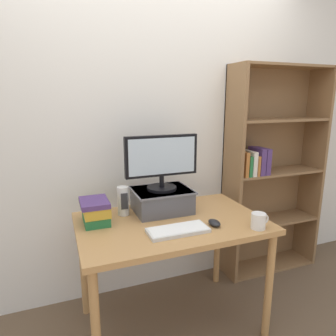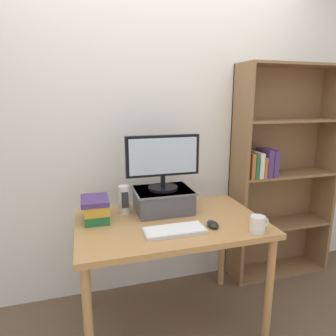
{
  "view_description": "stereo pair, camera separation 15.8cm",
  "coord_description": "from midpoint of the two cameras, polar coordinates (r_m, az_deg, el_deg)",
  "views": [
    {
      "loc": [
        -0.67,
        -1.68,
        1.55
      ],
      "look_at": [
        0.0,
        0.07,
        1.11
      ],
      "focal_mm": 32.0,
      "sensor_mm": 36.0,
      "label": 1
    },
    {
      "loc": [
        -0.52,
        -1.73,
        1.55
      ],
      "look_at": [
        0.0,
        0.07,
        1.11
      ],
      "focal_mm": 32.0,
      "sensor_mm": 36.0,
      "label": 2
    }
  ],
  "objects": [
    {
      "name": "ground_plane",
      "position": [
        2.38,
        -1.53,
        -27.43
      ],
      "size": [
        12.0,
        12.0,
        0.0
      ],
      "primitive_type": "plane",
      "color": "brown"
    },
    {
      "name": "back_wall",
      "position": [
        2.35,
        -6.24,
        6.99
      ],
      "size": [
        7.0,
        0.08,
        2.6
      ],
      "color": "silver",
      "rests_on": "ground_plane"
    },
    {
      "name": "book_stack",
      "position": [
        1.98,
        -15.88,
        -7.96
      ],
      "size": [
        0.17,
        0.24,
        0.15
      ],
      "color": "#236B38",
      "rests_on": "desk"
    },
    {
      "name": "bookshelf_unit",
      "position": [
        2.77,
        17.27,
        -0.51
      ],
      "size": [
        0.9,
        0.28,
        1.81
      ],
      "color": "olive",
      "rests_on": "ground_plane"
    },
    {
      "name": "riser_box",
      "position": [
        2.1,
        -3.24,
        -6.02
      ],
      "size": [
        0.4,
        0.32,
        0.16
      ],
      "color": "#515156",
      "rests_on": "desk"
    },
    {
      "name": "computer_mouse",
      "position": [
        1.9,
        6.45,
        -10.37
      ],
      "size": [
        0.06,
        0.1,
        0.04
      ],
      "color": "black",
      "rests_on": "desk"
    },
    {
      "name": "computer_monitor",
      "position": [
        2.02,
        -3.33,
        1.46
      ],
      "size": [
        0.51,
        0.2,
        0.38
      ],
      "color": "black",
      "rests_on": "riser_box"
    },
    {
      "name": "coffee_mug",
      "position": [
        1.9,
        14.61,
        -9.76
      ],
      "size": [
        0.12,
        0.09,
        0.1
      ],
      "color": "white",
      "rests_on": "desk"
    },
    {
      "name": "keyboard",
      "position": [
        1.81,
        -0.66,
        -11.79
      ],
      "size": [
        0.36,
        0.16,
        0.02
      ],
      "color": "silver",
      "rests_on": "desk"
    },
    {
      "name": "desk_speaker",
      "position": [
        2.06,
        -10.72,
        -6.2
      ],
      "size": [
        0.08,
        0.08,
        0.2
      ],
      "color": "silver",
      "rests_on": "desk"
    },
    {
      "name": "desk",
      "position": [
        2.0,
        -1.66,
        -12.38
      ],
      "size": [
        1.19,
        0.75,
        0.78
      ],
      "color": "#B7844C",
      "rests_on": "ground_plane"
    }
  ]
}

